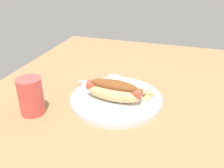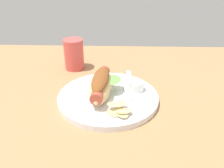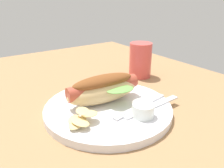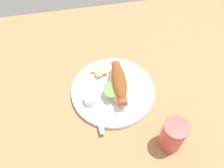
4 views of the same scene
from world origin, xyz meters
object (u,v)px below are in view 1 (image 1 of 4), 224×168
Objects in this scene: plate at (116,99)px; drinking_cup at (31,96)px; knife at (101,84)px; hot_dog at (114,90)px; sauce_ramekin at (114,80)px; chips_pile at (145,93)px; fork at (104,87)px.

drinking_cup is at bearing 121.61° from plate.
hot_dog is at bearing -52.16° from knife.
sauce_ramekin is at bearing 18.19° from knife.
chips_pile is at bearing -61.24° from drinking_cup.
hot_dog is 22.68cm from drinking_cup.
hot_dog is 2.44× the size of chips_pile.
knife is 23.12cm from drinking_cup.
knife is 15.42cm from chips_pile.
drinking_cup is (-12.43, 20.20, 4.37)cm from plate.
drinking_cup is (-17.10, 14.70, 3.37)cm from fork.
fork is at bearing 49.65° from plate.
fork is (-3.11, 2.51, -1.09)cm from sauce_ramekin.
sauce_ramekin is at bearing 42.47° from fork.
chips_pile reaches higher than knife.
fork is at bearing 83.25° from chips_pile.
hot_dog reaches higher than chips_pile.
plate is at bearing 110.91° from chips_pile.
drinking_cup is (-15.50, 28.24, 2.44)cm from chips_pile.
sauce_ramekin is (7.79, 2.99, 2.09)cm from plate.
knife is at bearing 125.11° from fork.
plate is 6.35× the size of sauce_ramekin.
knife is at bearing 78.04° from chips_pile.
plate is 8.82cm from chips_pile.
chips_pile is (4.86, -8.21, -2.06)cm from hot_dog.
drinking_cup is at bearing -148.01° from hot_dog.
knife is at bearing 134.41° from hot_dog.
chips_pile is (-3.19, -15.06, 0.95)cm from knife.
drinking_cup is at bearing -139.37° from fork.
drinking_cup reaches higher than plate.
chips_pile is 32.30cm from drinking_cup.
sauce_ramekin is 4.45cm from knife.
fork is 1.00× the size of knife.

